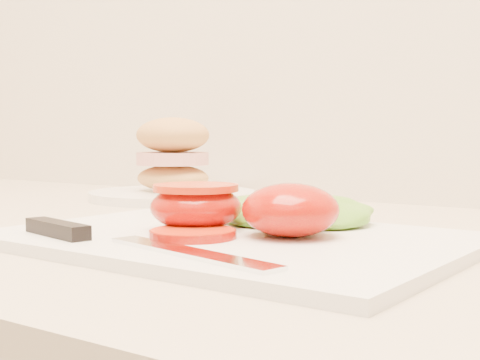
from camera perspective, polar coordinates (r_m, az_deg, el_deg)
The scene contains 8 objects.
cutting_board at distance 0.57m, azimuth -0.58°, elevation -5.09°, with size 0.38×0.28×0.01m, color silver.
tomato_half_dome at distance 0.55m, azimuth 4.33°, elevation -2.55°, with size 0.08×0.08×0.04m, color #B22108.
tomato_half_cut at distance 0.59m, azimuth -3.78°, elevation -2.14°, with size 0.08×0.08×0.04m.
tomato_slice_0 at distance 0.55m, azimuth -4.04°, elevation -4.58°, with size 0.07×0.07×0.01m, color #D64516.
lettuce_leaf_0 at distance 0.64m, azimuth 2.58°, elevation -2.45°, with size 0.14×0.09×0.03m, color #5A9F2A.
lettuce_leaf_1 at distance 0.62m, azimuth 6.53°, elevation -2.78°, with size 0.11×0.08×0.02m, color #5A9F2A.
knife at distance 0.53m, azimuth -11.53°, elevation -4.80°, with size 0.27×0.06×0.01m.
sandwich_plate at distance 0.96m, azimuth -5.76°, elevation 0.85°, with size 0.24×0.24×0.12m.
Camera 1 is at (-0.31, 1.14, 1.02)m, focal length 50.00 mm.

